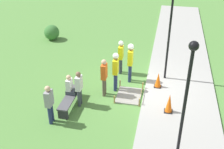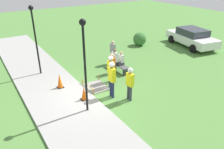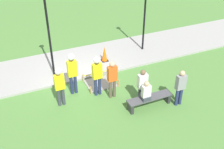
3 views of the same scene
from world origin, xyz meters
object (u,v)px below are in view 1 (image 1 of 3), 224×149
Objects in this scene: worker_assistant at (116,68)px; bystander_in_orange_shirt at (104,75)px; park_bench at (70,99)px; lamppost_far at (187,88)px; worker_trainee at (121,54)px; worker_supervisor at (130,59)px; bystander_in_gray_shirt at (79,87)px; person_seated_on_bench at (70,86)px; traffic_cone_near_patch at (169,103)px; lamppost_near at (170,25)px; traffic_cone_far_patch at (158,80)px; bystander_in_white_shirt at (49,102)px.

bystander_in_orange_shirt is at bearing 141.62° from worker_assistant.
lamppost_far is (-2.12, -4.44, 2.44)m from park_bench.
worker_trainee is at bearing 28.04° from lamppost_far.
worker_supervisor is 3.01m from bystander_in_gray_shirt.
person_seated_on_bench is 1.56m from bystander_in_orange_shirt.
traffic_cone_near_patch is 0.20× the size of lamppost_near.
lamppost_far reaches higher than traffic_cone_far_patch.
worker_trainee reaches higher than bystander_in_orange_shirt.
person_seated_on_bench is 0.21× the size of lamppost_near.
person_seated_on_bench is 0.47× the size of worker_assistant.
traffic_cone_far_patch is 0.41× the size of worker_trainee.
worker_supervisor is 0.47× the size of lamppost_near.
lamppost_far is (-2.29, -4.07, 1.88)m from bystander_in_gray_shirt.
lamppost_far is (-3.26, -3.23, 1.78)m from bystander_in_orange_shirt.
person_seated_on_bench is at bearing 136.88° from worker_supervisor.
park_bench is 1.16× the size of bystander_in_white_shirt.
worker_supervisor is 1.05× the size of worker_assistant.
traffic_cone_near_patch is 0.46× the size of worker_trainee.
traffic_cone_near_patch is at bearing -174.37° from lamppost_near.
bystander_in_white_shirt is (-1.41, 0.31, 0.11)m from person_seated_on_bench.
person_seated_on_bench is at bearing 12.09° from park_bench.
worker_trainee is 1.00× the size of bystander_in_orange_shirt.
lamppost_near is (2.74, 0.27, 2.31)m from traffic_cone_near_patch.
person_seated_on_bench is 2.21m from worker_assistant.
person_seated_on_bench is 5.44m from lamppost_far.
lamppost_near reaches higher than lamppost_far.
worker_supervisor is at bearing 40.69° from traffic_cone_near_patch.
bystander_in_gray_shirt is at bearing 139.97° from worker_assistant.
traffic_cone_near_patch is 0.42× the size of worker_supervisor.
park_bench is 1.79m from bystander_in_orange_shirt.
traffic_cone_near_patch is 0.93× the size of person_seated_on_bench.
worker_trainee is (3.30, -1.56, 0.72)m from park_bench.
park_bench is 3.46m from worker_supervisor.
traffic_cone_far_patch is at bearing 16.75° from traffic_cone_near_patch.
bystander_in_white_shirt is at bearing 135.45° from lamppost_near.
traffic_cone_far_patch is 4.97m from lamppost_far.
lamppost_far reaches higher than person_seated_on_bench.
park_bench is 0.54m from person_seated_on_bench.
worker_supervisor reaches higher than bystander_in_gray_shirt.
bystander_in_orange_shirt is 0.43× the size of lamppost_far.
worker_trainee is at bearing -27.71° from person_seated_on_bench.
lamppost_near reaches higher than bystander_in_gray_shirt.
worker_assistant is 1.65m from worker_trainee.
traffic_cone_near_patch is 3.06m from worker_supervisor.
worker_assistant reaches higher than bystander_in_white_shirt.
traffic_cone_far_patch is 3.76m from bystander_in_gray_shirt.
bystander_in_white_shirt is at bearing 108.67° from traffic_cone_near_patch.
person_seated_on_bench is (-1.93, 3.58, 0.37)m from traffic_cone_far_patch.
worker_supervisor reaches higher than worker_trainee.
lamppost_near is (3.07, -3.81, 2.48)m from park_bench.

